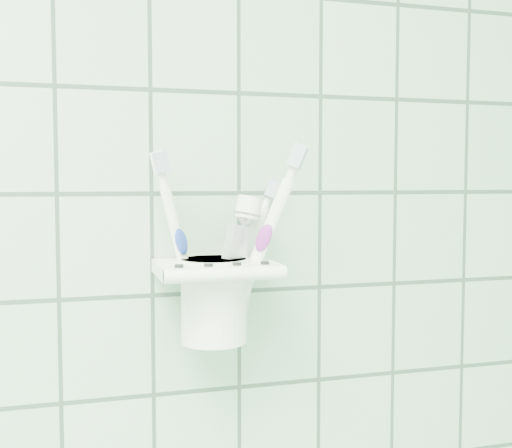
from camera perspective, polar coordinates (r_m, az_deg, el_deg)
holder_bracket at (r=0.69m, az=-3.63°, el=-4.08°), size 0.12×0.10×0.04m
cup at (r=0.69m, az=-3.77°, el=-6.45°), size 0.08×0.08×0.09m
toothbrush_pink at (r=0.69m, az=-4.96°, el=-1.43°), size 0.06×0.02×0.20m
toothbrush_blue at (r=0.69m, az=-3.35°, el=-2.18°), size 0.07×0.04×0.18m
toothbrush_orange at (r=0.69m, az=-2.61°, el=-0.69°), size 0.08×0.04×0.22m
toothpaste_tube at (r=0.69m, az=-2.70°, el=-2.67°), size 0.06×0.04×0.16m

